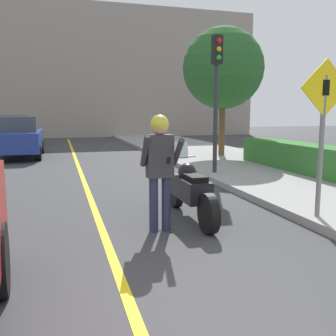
# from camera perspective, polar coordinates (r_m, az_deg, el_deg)

# --- Properties ---
(road_center_line) EXTENTS (0.12, 36.00, 0.01)m
(road_center_line) POSITION_cam_1_polar(r_m,az_deg,el_deg) (8.78, -12.03, -3.80)
(road_center_line) COLOR yellow
(road_center_line) RESTS_ON ground
(building_backdrop) EXTENTS (28.00, 1.20, 9.59)m
(building_backdrop) POSITION_cam_1_polar(r_m,az_deg,el_deg) (28.74, -14.21, 14.16)
(building_backdrop) COLOR gray
(building_backdrop) RESTS_ON ground
(motorcycle) EXTENTS (0.62, 2.32, 1.30)m
(motorcycle) POSITION_cam_1_polar(r_m,az_deg,el_deg) (6.52, 3.35, -3.39)
(motorcycle) COLOR black
(motorcycle) RESTS_ON ground
(person_biker) EXTENTS (0.59, 0.49, 1.81)m
(person_biker) POSITION_cam_1_polar(r_m,az_deg,el_deg) (5.71, -1.24, 1.21)
(person_biker) COLOR #282D4C
(person_biker) RESTS_ON ground
(crossing_sign) EXTENTS (0.91, 0.08, 2.53)m
(crossing_sign) POSITION_cam_1_polar(r_m,az_deg,el_deg) (6.48, 22.53, 6.31)
(crossing_sign) COLOR slate
(crossing_sign) RESTS_ON sidewalk_curb
(traffic_light) EXTENTS (0.26, 0.30, 3.76)m
(traffic_light) POSITION_cam_1_polar(r_m,az_deg,el_deg) (10.65, 7.40, 13.35)
(traffic_light) COLOR #2D2D30
(traffic_light) RESTS_ON sidewalk_curb
(hedge_row) EXTENTS (0.90, 5.28, 0.79)m
(hedge_row) POSITION_cam_1_polar(r_m,az_deg,el_deg) (11.70, 19.41, 1.62)
(hedge_row) COLOR #33702D
(hedge_row) RESTS_ON sidewalk_curb
(street_tree) EXTENTS (3.12, 3.12, 4.93)m
(street_tree) POSITION_cam_1_polar(r_m,az_deg,el_deg) (15.05, 8.39, 14.77)
(street_tree) COLOR brown
(street_tree) RESTS_ON sidewalk_curb
(parked_car_blue) EXTENTS (1.88, 4.20, 1.68)m
(parked_car_blue) POSITION_cam_1_polar(r_m,az_deg,el_deg) (16.45, -21.94, 4.45)
(parked_car_blue) COLOR black
(parked_car_blue) RESTS_ON ground
(parked_car_silver) EXTENTS (1.88, 4.20, 1.68)m
(parked_car_silver) POSITION_cam_1_polar(r_m,az_deg,el_deg) (22.33, -22.62, 5.33)
(parked_car_silver) COLOR black
(parked_car_silver) RESTS_ON ground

